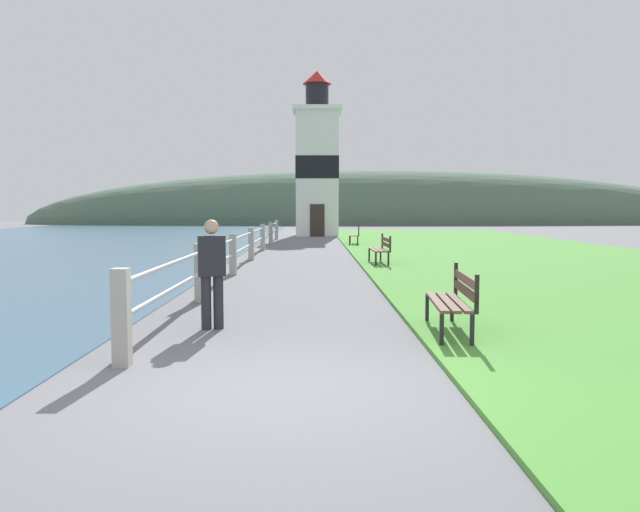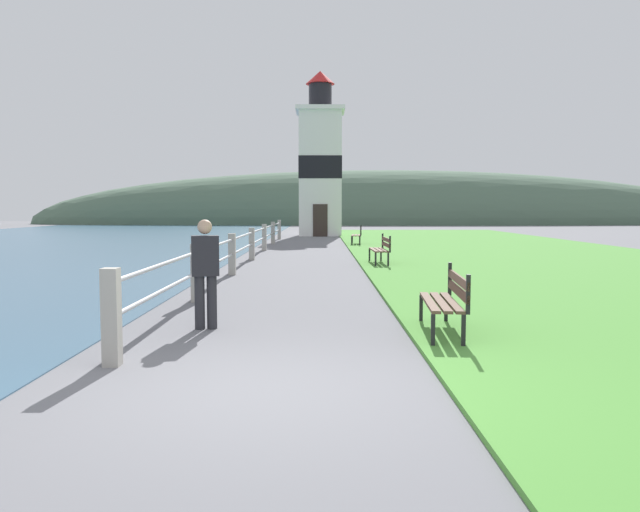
{
  "view_description": "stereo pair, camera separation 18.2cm",
  "coord_description": "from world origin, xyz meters",
  "px_view_note": "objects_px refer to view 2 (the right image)",
  "views": [
    {
      "loc": [
        0.41,
        -5.79,
        1.74
      ],
      "look_at": [
        0.59,
        13.05,
        0.3
      ],
      "focal_mm": 35.0,
      "sensor_mm": 36.0,
      "label": 1
    },
    {
      "loc": [
        0.59,
        -5.79,
        1.74
      ],
      "look_at": [
        0.59,
        13.05,
        0.3
      ],
      "focal_mm": 35.0,
      "sensor_mm": 36.0,
      "label": 2
    }
  ],
  "objects_px": {
    "park_bench_far": "(358,234)",
    "lighthouse": "(320,165)",
    "park_bench_near": "(447,297)",
    "park_bench_midway": "(381,248)",
    "person_strolling": "(205,270)"
  },
  "relations": [
    {
      "from": "park_bench_near",
      "to": "park_bench_far",
      "type": "xyz_separation_m",
      "value": [
        0.07,
        21.12,
        -0.0
      ]
    },
    {
      "from": "lighthouse",
      "to": "person_strolling",
      "type": "height_order",
      "value": "lighthouse"
    },
    {
      "from": "park_bench_near",
      "to": "park_bench_midway",
      "type": "bearing_deg",
      "value": -86.58
    },
    {
      "from": "lighthouse",
      "to": "park_bench_near",
      "type": "bearing_deg",
      "value": -86.89
    },
    {
      "from": "park_bench_near",
      "to": "park_bench_far",
      "type": "relative_size",
      "value": 1.06
    },
    {
      "from": "park_bench_near",
      "to": "lighthouse",
      "type": "relative_size",
      "value": 0.17
    },
    {
      "from": "park_bench_near",
      "to": "lighthouse",
      "type": "bearing_deg",
      "value": -82.62
    },
    {
      "from": "park_bench_far",
      "to": "lighthouse",
      "type": "distance_m",
      "value": 11.26
    },
    {
      "from": "person_strolling",
      "to": "lighthouse",
      "type": "bearing_deg",
      "value": -15.98
    },
    {
      "from": "park_bench_midway",
      "to": "park_bench_near",
      "type": "bearing_deg",
      "value": 88.05
    },
    {
      "from": "park_bench_near",
      "to": "lighthouse",
      "type": "distance_m",
      "value": 31.8
    },
    {
      "from": "park_bench_midway",
      "to": "person_strolling",
      "type": "relative_size",
      "value": 1.18
    },
    {
      "from": "park_bench_near",
      "to": "lighthouse",
      "type": "height_order",
      "value": "lighthouse"
    },
    {
      "from": "park_bench_far",
      "to": "park_bench_near",
      "type": "bearing_deg",
      "value": 94.12
    },
    {
      "from": "park_bench_near",
      "to": "park_bench_far",
      "type": "bearing_deg",
      "value": -85.91
    }
  ]
}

